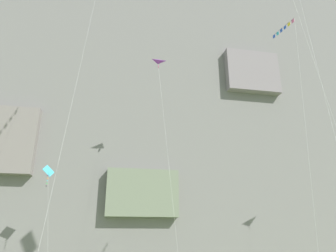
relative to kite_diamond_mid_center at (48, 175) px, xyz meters
The scene contains 5 objects.
cliff_face 29.43m from the kite_diamond_mid_center, 57.30° to the left, with size 180.00×24.60×58.78m.
kite_diamond_mid_center is the anchor object (origin of this frame).
kite_banner_upper_left 28.95m from the kite_diamond_mid_center, 32.81° to the right, with size 1.70×3.40×22.14m.
kite_banner_high_center 31.04m from the kite_diamond_mid_center, 39.32° to the right, with size 2.41×3.38×23.93m.
kite_delta_front_field 18.52m from the kite_diamond_mid_center, 10.12° to the right, with size 1.99×6.66×23.76m.
Camera 1 is at (-4.58, -0.72, 2.52)m, focal length 32.67 mm.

